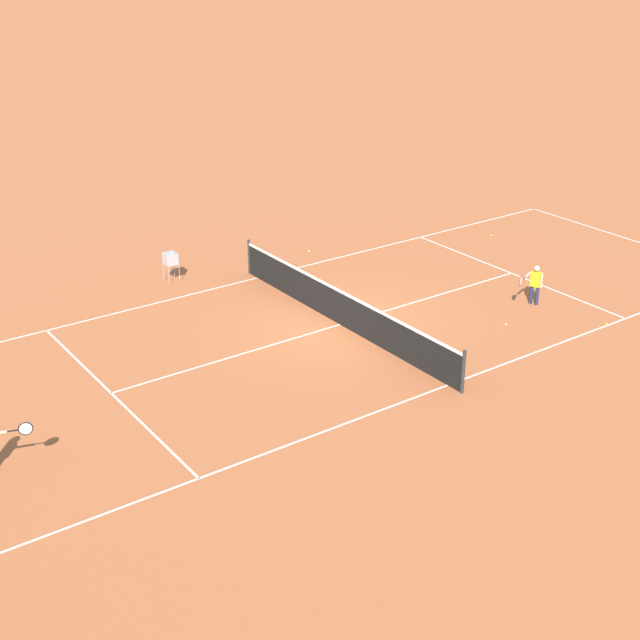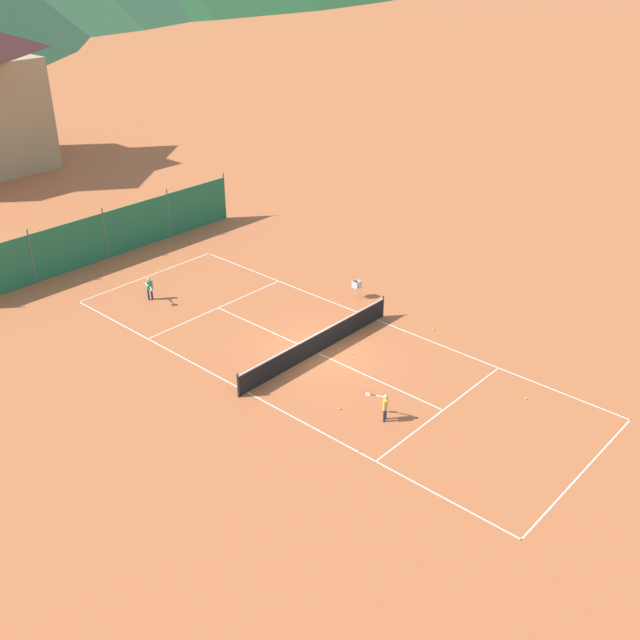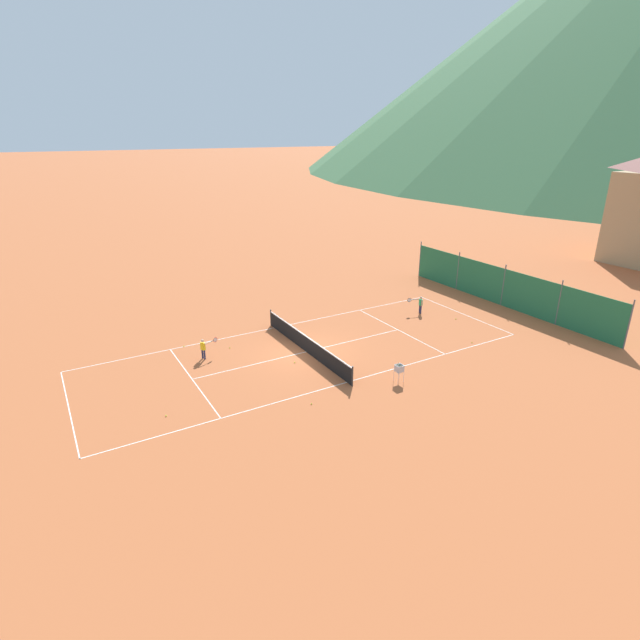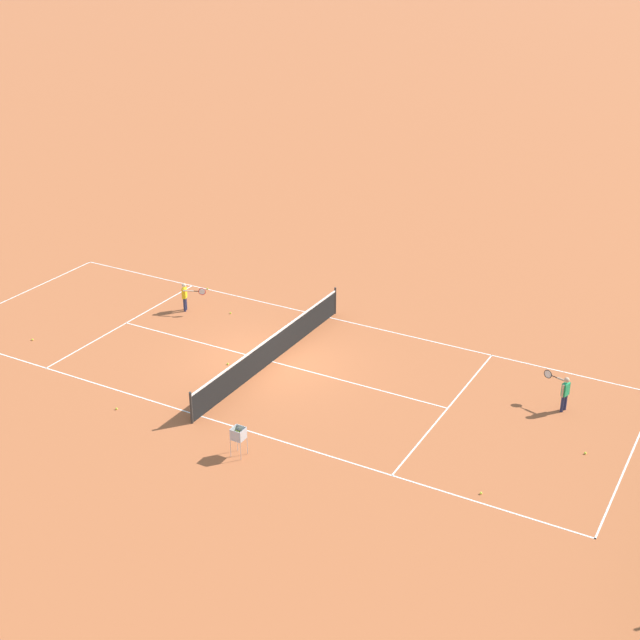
{
  "view_description": "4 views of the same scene",
  "coord_description": "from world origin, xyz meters",
  "px_view_note": "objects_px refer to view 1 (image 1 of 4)",
  "views": [
    {
      "loc": [
        -16.96,
        12.74,
        9.65
      ],
      "look_at": [
        -1.78,
        1.93,
        1.28
      ],
      "focal_mm": 50.0,
      "sensor_mm": 36.0,
      "label": 1
    },
    {
      "loc": [
        -20.48,
        -18.55,
        16.16
      ],
      "look_at": [
        0.28,
        0.1,
        1.45
      ],
      "focal_mm": 42.0,
      "sensor_mm": 36.0,
      "label": 2
    },
    {
      "loc": [
        21.99,
        -11.98,
        11.49
      ],
      "look_at": [
        -0.68,
        1.27,
        1.41
      ],
      "focal_mm": 28.0,
      "sensor_mm": 36.0,
      "label": 3
    },
    {
      "loc": [
        22.73,
        14.51,
        14.12
      ],
      "look_at": [
        -1.85,
        0.84,
        1.01
      ],
      "focal_mm": 50.0,
      "sensor_mm": 36.0,
      "label": 4
    }
  ],
  "objects_px": {
    "tennis_ball_far_corner": "(607,324)",
    "tennis_ball_by_net_left": "(309,251)",
    "ball_hopper": "(171,260)",
    "tennis_ball_alley_left": "(355,302)",
    "tennis_net": "(341,307)",
    "tennis_ball_mid_court": "(491,236)",
    "player_near_baseline": "(534,282)",
    "tennis_ball_service_box": "(506,325)"
  },
  "relations": [
    {
      "from": "player_near_baseline",
      "to": "tennis_ball_service_box",
      "type": "xyz_separation_m",
      "value": [
        -0.57,
        1.63,
        -0.63
      ]
    },
    {
      "from": "tennis_ball_service_box",
      "to": "tennis_ball_far_corner",
      "type": "relative_size",
      "value": 1.0
    },
    {
      "from": "tennis_net",
      "to": "tennis_ball_far_corner",
      "type": "relative_size",
      "value": 139.09
    },
    {
      "from": "tennis_net",
      "to": "tennis_ball_alley_left",
      "type": "relative_size",
      "value": 139.09
    },
    {
      "from": "tennis_ball_service_box",
      "to": "tennis_ball_alley_left",
      "type": "height_order",
      "value": "same"
    },
    {
      "from": "tennis_ball_by_net_left",
      "to": "ball_hopper",
      "type": "relative_size",
      "value": 0.07
    },
    {
      "from": "tennis_net",
      "to": "player_near_baseline",
      "type": "distance_m",
      "value": 5.48
    },
    {
      "from": "tennis_net",
      "to": "tennis_ball_far_corner",
      "type": "xyz_separation_m",
      "value": [
        -4.09,
        -5.63,
        -0.47
      ]
    },
    {
      "from": "tennis_net",
      "to": "tennis_ball_service_box",
      "type": "distance_m",
      "value": 4.34
    },
    {
      "from": "tennis_ball_alley_left",
      "to": "tennis_ball_service_box",
      "type": "bearing_deg",
      "value": -147.01
    },
    {
      "from": "tennis_ball_far_corner",
      "to": "ball_hopper",
      "type": "bearing_deg",
      "value": 39.71
    },
    {
      "from": "tennis_ball_far_corner",
      "to": "tennis_ball_alley_left",
      "type": "bearing_deg",
      "value": 41.46
    },
    {
      "from": "player_near_baseline",
      "to": "tennis_ball_mid_court",
      "type": "distance_m",
      "value": 5.83
    },
    {
      "from": "player_near_baseline",
      "to": "tennis_ball_mid_court",
      "type": "relative_size",
      "value": 17.05
    },
    {
      "from": "tennis_ball_far_corner",
      "to": "tennis_net",
      "type": "bearing_deg",
      "value": 53.97
    },
    {
      "from": "player_near_baseline",
      "to": "tennis_ball_service_box",
      "type": "distance_m",
      "value": 1.84
    },
    {
      "from": "tennis_ball_service_box",
      "to": "tennis_net",
      "type": "bearing_deg",
      "value": 53.39
    },
    {
      "from": "tennis_ball_mid_court",
      "to": "tennis_net",
      "type": "bearing_deg",
      "value": 108.36
    },
    {
      "from": "tennis_ball_by_net_left",
      "to": "tennis_ball_alley_left",
      "type": "bearing_deg",
      "value": 162.31
    },
    {
      "from": "tennis_ball_far_corner",
      "to": "ball_hopper",
      "type": "xyz_separation_m",
      "value": [
        9.41,
        7.81,
        0.63
      ]
    },
    {
      "from": "tennis_net",
      "to": "tennis_ball_mid_court",
      "type": "bearing_deg",
      "value": -71.64
    },
    {
      "from": "ball_hopper",
      "to": "tennis_net",
      "type": "bearing_deg",
      "value": -157.62
    },
    {
      "from": "tennis_ball_mid_court",
      "to": "tennis_ball_by_net_left",
      "type": "bearing_deg",
      "value": 68.81
    },
    {
      "from": "tennis_ball_far_corner",
      "to": "tennis_ball_mid_court",
      "type": "distance_m",
      "value": 7.4
    },
    {
      "from": "tennis_net",
      "to": "tennis_ball_mid_court",
      "type": "xyz_separation_m",
      "value": [
        2.78,
        -8.37,
        -0.47
      ]
    },
    {
      "from": "tennis_ball_mid_court",
      "to": "ball_hopper",
      "type": "height_order",
      "value": "ball_hopper"
    },
    {
      "from": "tennis_net",
      "to": "ball_hopper",
      "type": "bearing_deg",
      "value": 22.38
    },
    {
      "from": "tennis_ball_far_corner",
      "to": "tennis_ball_alley_left",
      "type": "relative_size",
      "value": 1.0
    },
    {
      "from": "tennis_net",
      "to": "ball_hopper",
      "type": "distance_m",
      "value": 5.75
    },
    {
      "from": "tennis_net",
      "to": "tennis_ball_alley_left",
      "type": "height_order",
      "value": "tennis_net"
    },
    {
      "from": "tennis_ball_far_corner",
      "to": "tennis_ball_service_box",
      "type": "bearing_deg",
      "value": 54.92
    },
    {
      "from": "tennis_ball_mid_court",
      "to": "tennis_ball_alley_left",
      "type": "bearing_deg",
      "value": 104.52
    },
    {
      "from": "tennis_ball_service_box",
      "to": "tennis_ball_far_corner",
      "type": "xyz_separation_m",
      "value": [
        -1.52,
        -2.16,
        0.0
      ]
    },
    {
      "from": "tennis_net",
      "to": "tennis_ball_far_corner",
      "type": "bearing_deg",
      "value": -126.03
    },
    {
      "from": "tennis_net",
      "to": "tennis_ball_mid_court",
      "type": "height_order",
      "value": "tennis_net"
    },
    {
      "from": "tennis_ball_by_net_left",
      "to": "tennis_ball_alley_left",
      "type": "xyz_separation_m",
      "value": [
        -4.13,
        1.32,
        0.0
      ]
    },
    {
      "from": "tennis_net",
      "to": "player_near_baseline",
      "type": "bearing_deg",
      "value": -111.43
    },
    {
      "from": "tennis_ball_service_box",
      "to": "tennis_ball_alley_left",
      "type": "distance_m",
      "value": 4.17
    },
    {
      "from": "player_near_baseline",
      "to": "ball_hopper",
      "type": "distance_m",
      "value": 10.33
    },
    {
      "from": "tennis_ball_mid_court",
      "to": "tennis_ball_service_box",
      "type": "bearing_deg",
      "value": 137.51
    },
    {
      "from": "tennis_ball_far_corner",
      "to": "tennis_ball_by_net_left",
      "type": "xyz_separation_m",
      "value": [
        9.14,
        3.11,
        0.0
      ]
    },
    {
      "from": "tennis_ball_far_corner",
      "to": "tennis_ball_by_net_left",
      "type": "relative_size",
      "value": 1.0
    }
  ]
}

